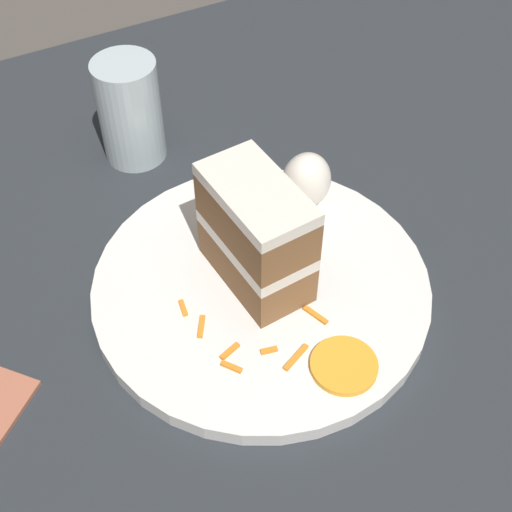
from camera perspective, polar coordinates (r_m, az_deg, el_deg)
ground_plane at (r=0.65m, az=-1.22°, el=-2.14°), size 6.00×6.00×0.00m
dining_table at (r=0.64m, az=-1.24°, el=-1.34°), size 1.11×0.82×0.03m
plate at (r=0.60m, az=-0.00°, el=-2.67°), size 0.28×0.28×0.01m
cake_slice at (r=0.56m, az=0.04°, el=1.77°), size 0.06×0.10×0.10m
cream_dollop at (r=0.64m, az=4.04°, el=6.04°), size 0.05×0.04×0.06m
orange_garnish at (r=0.55m, az=7.05°, el=-8.69°), size 0.05×0.05×0.01m
carrot_shreds_scatter at (r=0.58m, az=-0.20°, el=-3.76°), size 0.12×0.18×0.00m
drinking_glass at (r=0.71m, az=-9.97°, el=10.89°), size 0.06×0.06×0.11m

